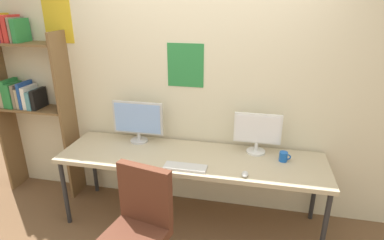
# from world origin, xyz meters

# --- Properties ---
(wall_back) EXTENTS (4.91, 0.11, 2.60)m
(wall_back) POSITION_xyz_m (-0.00, 1.02, 1.30)
(wall_back) COLOR beige
(wall_back) RESTS_ON ground_plane
(desk) EXTENTS (2.51, 0.68, 0.74)m
(desk) POSITION_xyz_m (0.00, 0.60, 0.69)
(desk) COLOR tan
(desk) RESTS_ON ground_plane
(bookshelf) EXTENTS (0.83, 0.28, 2.00)m
(bookshelf) POSITION_xyz_m (-1.88, 0.83, 1.25)
(bookshelf) COLOR brown
(bookshelf) RESTS_ON ground_plane
(monitor_left) EXTENTS (0.53, 0.18, 0.43)m
(monitor_left) POSITION_xyz_m (-0.60, 0.81, 0.98)
(monitor_left) COLOR silver
(monitor_left) RESTS_ON desk
(monitor_right) EXTENTS (0.44, 0.18, 0.40)m
(monitor_right) POSITION_xyz_m (0.60, 0.81, 0.96)
(monitor_right) COLOR silver
(monitor_right) RESTS_ON desk
(keyboard_main) EXTENTS (0.38, 0.13, 0.02)m
(keyboard_main) POSITION_xyz_m (0.00, 0.37, 0.75)
(keyboard_main) COLOR silver
(keyboard_main) RESTS_ON desk
(computer_mouse) EXTENTS (0.06, 0.10, 0.03)m
(computer_mouse) POSITION_xyz_m (0.52, 0.35, 0.76)
(computer_mouse) COLOR silver
(computer_mouse) RESTS_ON desk
(coffee_mug) EXTENTS (0.11, 0.08, 0.09)m
(coffee_mug) POSITION_xyz_m (0.85, 0.69, 0.79)
(coffee_mug) COLOR blue
(coffee_mug) RESTS_ON desk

